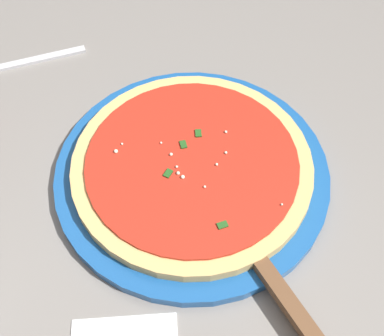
# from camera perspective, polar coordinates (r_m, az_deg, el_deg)

# --- Properties ---
(ground_plane) EXTENTS (5.00, 5.00, 0.00)m
(ground_plane) POSITION_cam_1_polar(r_m,az_deg,el_deg) (1.40, -1.45, -17.33)
(ground_plane) COLOR #38281E
(restaurant_table) EXTENTS (1.02, 0.78, 0.78)m
(restaurant_table) POSITION_cam_1_polar(r_m,az_deg,el_deg) (0.83, -2.35, -4.07)
(restaurant_table) COLOR black
(restaurant_table) RESTS_ON ground_plane
(serving_plate) EXTENTS (0.35, 0.35, 0.02)m
(serving_plate) POSITION_cam_1_polar(r_m,az_deg,el_deg) (0.67, 0.00, -0.60)
(serving_plate) COLOR #195199
(serving_plate) RESTS_ON restaurant_table
(pizza) EXTENTS (0.31, 0.31, 0.02)m
(pizza) POSITION_cam_1_polar(r_m,az_deg,el_deg) (0.65, -0.00, 0.26)
(pizza) COLOR #DBB26B
(pizza) RESTS_ON serving_plate
(pizza_server) EXTENTS (0.19, 0.19, 0.01)m
(pizza_server) POSITION_cam_1_polar(r_m,az_deg,el_deg) (0.59, 8.27, -11.45)
(pizza_server) COLOR silver
(pizza_server) RESTS_ON serving_plate
(fork) EXTENTS (0.12, 0.16, 0.00)m
(fork) POSITION_cam_1_polar(r_m,az_deg,el_deg) (0.85, -18.68, 10.81)
(fork) COLOR silver
(fork) RESTS_ON restaurant_table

